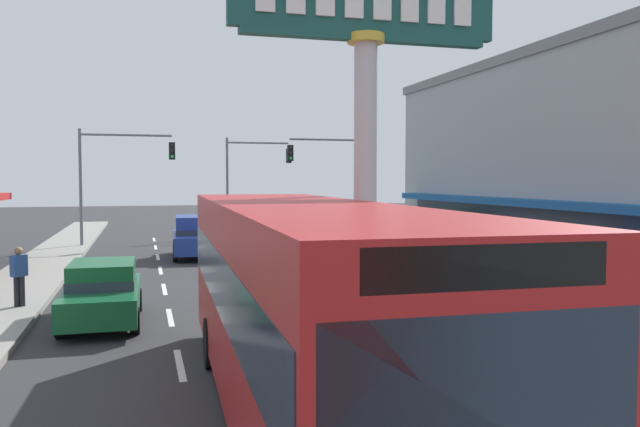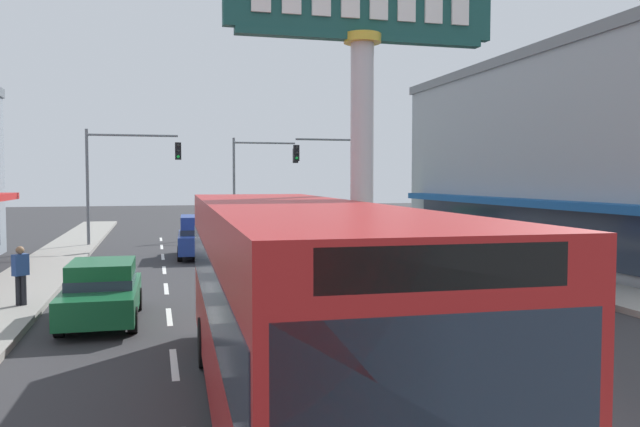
# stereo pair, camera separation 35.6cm
# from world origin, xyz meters

# --- Properties ---
(median_strip) EXTENTS (1.92, 52.00, 0.14)m
(median_strip) POSITION_xyz_m (0.00, 18.00, 0.07)
(median_strip) COLOR gray
(median_strip) RESTS_ON ground
(sidewalk_left) EXTENTS (2.53, 60.00, 0.18)m
(sidewalk_left) POSITION_xyz_m (-8.83, 16.00, 0.09)
(sidewalk_left) COLOR gray
(sidewalk_left) RESTS_ON ground
(sidewalk_right) EXTENTS (2.53, 60.00, 0.18)m
(sidewalk_right) POSITION_xyz_m (8.83, 16.00, 0.09)
(sidewalk_right) COLOR gray
(sidewalk_right) RESTS_ON ground
(lane_markings) EXTENTS (8.66, 52.00, 0.01)m
(lane_markings) POSITION_xyz_m (0.00, 16.65, 0.00)
(lane_markings) COLOR silver
(lane_markings) RESTS_ON ground
(district_sign) EXTENTS (6.27, 1.43, 8.25)m
(district_sign) POSITION_xyz_m (-0.00, 6.02, 3.94)
(district_sign) COLOR orange
(district_sign) RESTS_ON median_strip
(storefront_right) EXTENTS (10.77, 22.33, 9.07)m
(storefront_right) POSITION_xyz_m (15.23, 16.87, 4.53)
(storefront_right) COLOR #999EA3
(storefront_right) RESTS_ON ground
(traffic_light_left_side) EXTENTS (4.86, 0.46, 6.20)m
(traffic_light_left_side) POSITION_xyz_m (-6.20, 27.24, 4.25)
(traffic_light_left_side) COLOR slate
(traffic_light_left_side) RESTS_ON ground
(traffic_light_right_side) EXTENTS (4.86, 0.46, 6.20)m
(traffic_light_right_side) POSITION_xyz_m (6.20, 28.21, 4.25)
(traffic_light_right_side) COLOR slate
(traffic_light_right_side) RESTS_ON ground
(traffic_light_median_far) EXTENTS (4.20, 0.46, 6.20)m
(traffic_light_median_far) POSITION_xyz_m (1.80, 32.66, 4.19)
(traffic_light_median_far) COLOR slate
(traffic_light_median_far) RESTS_ON ground
(sedan_near_right_lane) EXTENTS (1.90, 4.33, 1.53)m
(sedan_near_right_lane) POSITION_xyz_m (-5.91, 9.01, 0.79)
(sedan_near_right_lane) COLOR #14562D
(sedan_near_right_lane) RESTS_ON ground
(bus_far_right_lane) EXTENTS (2.85, 11.27, 3.26)m
(bus_far_right_lane) POSITION_xyz_m (-2.61, 1.48, 1.87)
(bus_far_right_lane) COLOR #B21E1E
(bus_far_right_lane) RESTS_ON ground
(suv_near_left_lane) EXTENTS (2.08, 4.66, 1.90)m
(suv_near_left_lane) POSITION_xyz_m (5.91, 28.06, 0.98)
(suv_near_left_lane) COLOR #14562D
(suv_near_left_lane) RESTS_ON ground
(suv_mid_left_lane) EXTENTS (2.13, 4.69, 1.90)m
(suv_mid_left_lane) POSITION_xyz_m (-2.61, 21.96, 0.98)
(suv_mid_left_lane) COLOR navy
(suv_mid_left_lane) RESTS_ON ground
(sedan_far_left_oncoming) EXTENTS (1.98, 4.37, 1.53)m
(sedan_far_left_oncoming) POSITION_xyz_m (2.61, 13.59, 0.79)
(sedan_far_left_oncoming) COLOR black
(sedan_far_left_oncoming) RESTS_ON ground
(sedan_kerb_right) EXTENTS (1.92, 4.34, 1.53)m
(sedan_kerb_right) POSITION_xyz_m (5.91, 8.69, 0.79)
(sedan_kerb_right) COLOR maroon
(sedan_kerb_right) RESTS_ON ground
(pedestrian_near_kerb) EXTENTS (0.37, 0.46, 1.67)m
(pedestrian_near_kerb) POSITION_xyz_m (8.13, 9.52, 1.13)
(pedestrian_near_kerb) COLOR #336B3D
(pedestrian_near_kerb) RESTS_ON sidewalk_right
(pedestrian_far_side) EXTENTS (0.44, 0.43, 1.61)m
(pedestrian_far_side) POSITION_xyz_m (-8.15, 10.87, 1.09)
(pedestrian_far_side) COLOR black
(pedestrian_far_side) RESTS_ON sidewalk_left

